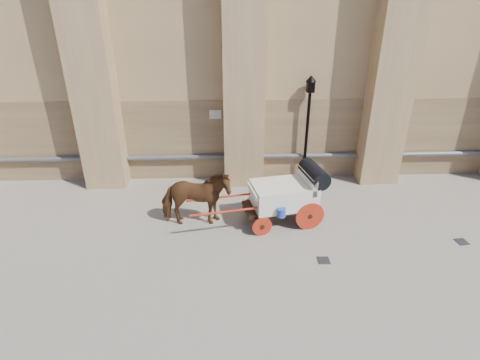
{
  "coord_description": "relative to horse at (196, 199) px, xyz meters",
  "views": [
    {
      "loc": [
        -1.6,
        -9.06,
        6.21
      ],
      "look_at": [
        -1.24,
        0.72,
        1.46
      ],
      "focal_mm": 28.0,
      "sensor_mm": 36.0,
      "label": 1
    }
  ],
  "objects": [
    {
      "name": "ground",
      "position": [
        2.55,
        -0.68,
        -0.88
      ],
      "size": [
        90.0,
        90.0,
        0.0
      ],
      "primitive_type": "plane",
      "color": "gray",
      "rests_on": "ground"
    },
    {
      "name": "horse",
      "position": [
        0.0,
        0.0,
        0.0
      ],
      "size": [
        2.11,
        1.02,
        1.76
      ],
      "primitive_type": "imported",
      "rotation": [
        0.0,
        0.0,
        1.61
      ],
      "color": "brown",
      "rests_on": "ground"
    },
    {
      "name": "carriage",
      "position": [
        2.76,
        0.12,
        0.08
      ],
      "size": [
        4.21,
        1.84,
        1.78
      ],
      "rotation": [
        0.0,
        0.0,
        0.19
      ],
      "color": "black",
      "rests_on": "ground"
    },
    {
      "name": "street_lamp",
      "position": [
        3.84,
        3.04,
        1.21
      ],
      "size": [
        0.36,
        0.36,
        3.9
      ],
      "color": "black",
      "rests_on": "ground"
    },
    {
      "name": "drain_grate_near",
      "position": [
        3.45,
        -1.9,
        -0.87
      ],
      "size": [
        0.33,
        0.33,
        0.01
      ],
      "primitive_type": "cube",
      "rotation": [
        0.0,
        0.0,
        -0.02
      ],
      "color": "black",
      "rests_on": "ground"
    },
    {
      "name": "drain_grate_far",
      "position": [
        7.56,
        -1.21,
        -0.87
      ],
      "size": [
        0.36,
        0.36,
        0.01
      ],
      "primitive_type": "cube",
      "rotation": [
        0.0,
        0.0,
        0.13
      ],
      "color": "black",
      "rests_on": "ground"
    }
  ]
}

